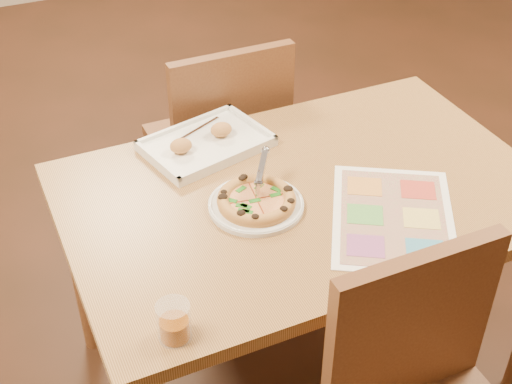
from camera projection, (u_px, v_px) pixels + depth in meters
name	position (u px, v px, depth m)	size (l,w,h in m)	color
dining_table	(304.00, 214.00, 1.98)	(1.30, 0.85, 0.72)	#A27641
chair_far	(224.00, 130.00, 2.46)	(0.42, 0.42, 0.47)	brown
plate	(256.00, 205.00, 1.87)	(0.25, 0.25, 0.01)	silver
pizza	(256.00, 200.00, 1.86)	(0.21, 0.21, 0.03)	#E0944C
pizza_cutter	(261.00, 172.00, 1.87)	(0.09, 0.12, 0.08)	silver
appetizer_tray	(206.00, 144.00, 2.09)	(0.40, 0.32, 0.06)	white
glass_tumbler	(174.00, 324.00, 1.49)	(0.07, 0.07, 0.09)	#8F450B
menu	(393.00, 217.00, 1.84)	(0.31, 0.43, 0.01)	white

